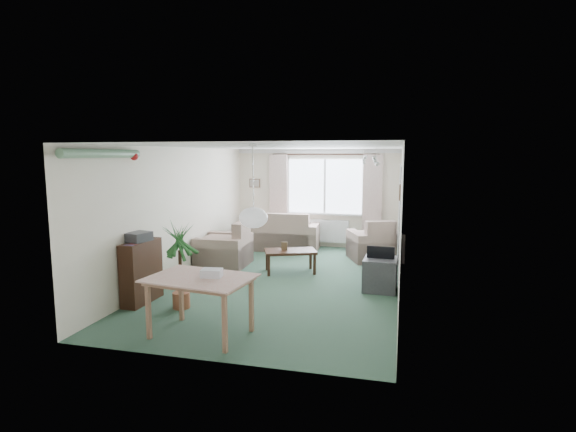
% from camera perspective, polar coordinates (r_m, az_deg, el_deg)
% --- Properties ---
extents(ground, '(6.50, 6.50, 0.00)m').
position_cam_1_polar(ground, '(8.18, -0.51, -8.29)').
color(ground, '#2F4F3D').
extents(window, '(1.80, 0.03, 1.30)m').
position_cam_1_polar(window, '(11.00, 4.71, 3.78)').
color(window, white).
extents(curtain_rod, '(2.60, 0.03, 0.03)m').
position_cam_1_polar(curtain_rod, '(10.90, 4.69, 7.80)').
color(curtain_rod, black).
extents(curtain_left, '(0.45, 0.08, 2.00)m').
position_cam_1_polar(curtain_left, '(11.17, -1.22, 2.68)').
color(curtain_left, beige).
extents(curtain_right, '(0.45, 0.08, 2.00)m').
position_cam_1_polar(curtain_right, '(10.80, 10.65, 2.38)').
color(curtain_right, beige).
extents(radiator, '(1.20, 0.10, 0.55)m').
position_cam_1_polar(radiator, '(11.10, 4.62, -1.90)').
color(radiator, white).
extents(doorway, '(0.03, 0.95, 2.00)m').
position_cam_1_polar(doorway, '(9.89, 13.96, 0.21)').
color(doorway, black).
extents(pendant_lamp, '(0.36, 0.36, 0.36)m').
position_cam_1_polar(pendant_lamp, '(5.65, -4.41, -0.23)').
color(pendant_lamp, white).
extents(tinsel_garland, '(1.60, 1.60, 0.12)m').
position_cam_1_polar(tinsel_garland, '(6.58, -22.45, 7.34)').
color(tinsel_garland, '#196626').
extents(bauble_cluster_a, '(0.20, 0.20, 0.20)m').
position_cam_1_polar(bauble_cluster_a, '(8.53, 9.57, 7.39)').
color(bauble_cluster_a, silver).
extents(bauble_cluster_b, '(0.20, 0.20, 0.20)m').
position_cam_1_polar(bauble_cluster_b, '(7.31, 11.19, 7.29)').
color(bauble_cluster_b, silver).
extents(wall_picture_back, '(0.28, 0.03, 0.22)m').
position_cam_1_polar(wall_picture_back, '(11.43, -4.25, 4.19)').
color(wall_picture_back, brown).
extents(wall_picture_right, '(0.03, 0.24, 0.30)m').
position_cam_1_polar(wall_picture_right, '(8.83, 14.03, 2.92)').
color(wall_picture_right, brown).
extents(sofa, '(1.88, 1.08, 0.91)m').
position_cam_1_polar(sofa, '(10.87, -0.88, -1.80)').
color(sofa, beige).
rests_on(sofa, ground).
extents(armchair_corner, '(1.29, 1.26, 0.90)m').
position_cam_1_polar(armchair_corner, '(9.90, 10.90, -2.91)').
color(armchair_corner, beige).
rests_on(armchair_corner, ground).
extents(armchair_left, '(0.99, 1.05, 0.91)m').
position_cam_1_polar(armchair_left, '(9.32, -8.17, -3.48)').
color(armchair_left, beige).
rests_on(armchair_left, ground).
extents(coffee_table, '(1.10, 0.86, 0.44)m').
position_cam_1_polar(coffee_table, '(8.73, 0.29, -5.77)').
color(coffee_table, black).
rests_on(coffee_table, ground).
extents(photo_frame, '(0.12, 0.03, 0.16)m').
position_cam_1_polar(photo_frame, '(8.67, -0.47, -3.83)').
color(photo_frame, brown).
rests_on(photo_frame, coffee_table).
extents(bookshelf, '(0.28, 0.79, 0.96)m').
position_cam_1_polar(bookshelf, '(7.30, -18.10, -6.76)').
color(bookshelf, black).
rests_on(bookshelf, ground).
extents(hifi_box, '(0.34, 0.40, 0.14)m').
position_cam_1_polar(hifi_box, '(7.19, -18.48, -2.52)').
color(hifi_box, '#333438').
rests_on(hifi_box, bookshelf).
extents(houseplant, '(0.62, 0.62, 1.28)m').
position_cam_1_polar(houseplant, '(6.83, -13.53, -6.19)').
color(houseplant, '#1C5328').
rests_on(houseplant, ground).
extents(dining_table, '(1.27, 0.93, 0.73)m').
position_cam_1_polar(dining_table, '(5.86, -11.00, -11.28)').
color(dining_table, tan).
rests_on(dining_table, ground).
extents(gift_box, '(0.27, 0.21, 0.12)m').
position_cam_1_polar(gift_box, '(5.72, -9.66, -7.24)').
color(gift_box, white).
rests_on(gift_box, dining_table).
extents(tv_cube, '(0.57, 0.62, 0.54)m').
position_cam_1_polar(tv_cube, '(7.76, 11.62, -7.25)').
color(tv_cube, '#37383C').
rests_on(tv_cube, ground).
extents(pet_bed, '(0.67, 0.67, 0.12)m').
position_cam_1_polar(pet_bed, '(8.54, 11.46, -7.35)').
color(pet_bed, navy).
rests_on(pet_bed, ground).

